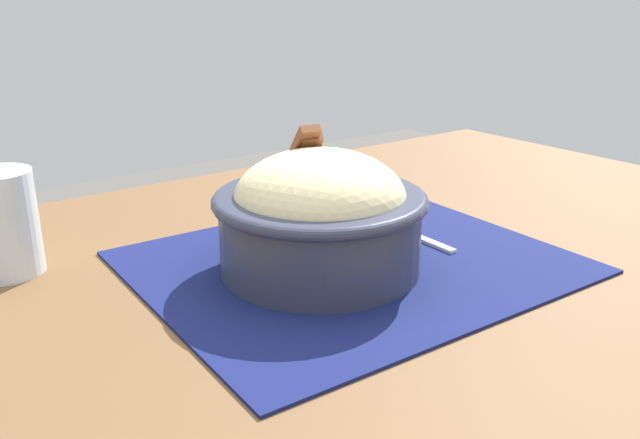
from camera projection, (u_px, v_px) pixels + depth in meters
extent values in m
cube|color=brown|center=(349.00, 295.00, 0.62)|extent=(1.24, 0.81, 0.04)
cylinder|color=brown|center=(456.00, 320.00, 1.32)|extent=(0.04, 0.04, 0.67)
cube|color=#11194C|center=(351.00, 262.00, 0.65)|extent=(0.41, 0.35, 0.00)
cylinder|color=#2D3347|center=(320.00, 232.00, 0.62)|extent=(0.19, 0.19, 0.08)
torus|color=#2D3347|center=(320.00, 199.00, 0.61)|extent=(0.20, 0.20, 0.01)
ellipsoid|color=beige|center=(320.00, 198.00, 0.60)|extent=(0.18, 0.18, 0.09)
sphere|color=#20632B|center=(332.00, 160.00, 0.65)|extent=(0.03, 0.03, 0.03)
cylinder|color=orange|center=(347.00, 179.00, 0.59)|extent=(0.03, 0.03, 0.01)
cylinder|color=orange|center=(337.00, 173.00, 0.61)|extent=(0.03, 0.02, 0.01)
cube|color=brown|center=(310.00, 152.00, 0.64)|extent=(0.03, 0.04, 0.04)
cube|color=brown|center=(299.00, 148.00, 0.64)|extent=(0.03, 0.05, 0.05)
cube|color=silver|center=(430.00, 242.00, 0.69)|extent=(0.01, 0.07, 0.00)
cube|color=silver|center=(404.00, 232.00, 0.72)|extent=(0.01, 0.01, 0.00)
cube|color=silver|center=(393.00, 227.00, 0.73)|extent=(0.02, 0.03, 0.00)
cube|color=silver|center=(384.00, 219.00, 0.76)|extent=(0.00, 0.02, 0.00)
cube|color=silver|center=(380.00, 220.00, 0.76)|extent=(0.00, 0.02, 0.00)
cube|color=silver|center=(376.00, 221.00, 0.75)|extent=(0.00, 0.02, 0.00)
cube|color=silver|center=(372.00, 222.00, 0.75)|extent=(0.00, 0.02, 0.00)
cylinder|color=silver|center=(1.00, 223.00, 0.61)|extent=(0.07, 0.07, 0.10)
cylinder|color=silver|center=(5.00, 245.00, 0.62)|extent=(0.06, 0.06, 0.05)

